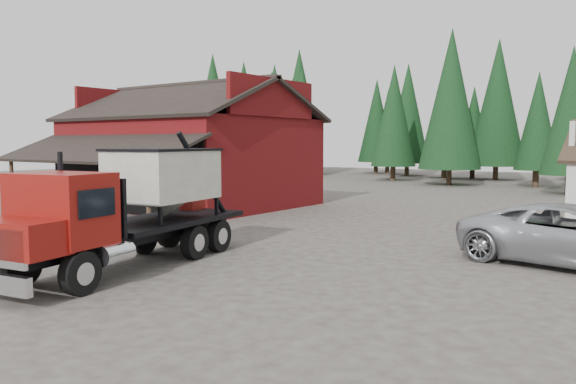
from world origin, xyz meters
The scene contains 7 objects.
ground centered at (0.00, 0.00, 0.00)m, with size 120.00×120.00×0.00m, color #403832.
red_barn centered at (-11.00, 9.90, 2.69)m, with size 12.80×13.63×7.18m.
conifer_backdrop centered at (0.00, 42.00, 0.00)m, with size 76.00×16.00×16.00m, color black, non-canonical shape.
near_pine_a centered at (-22.00, 28.00, 6.39)m, with size 4.40×4.40×11.40m.
near_pine_b centered at (6.00, 30.00, 5.89)m, with size 3.96×3.96×10.40m.
near_pine_d centered at (-4.00, 34.00, 7.39)m, with size 5.28×5.28×13.40m.
feed_truck centered at (-0.45, -2.97, 1.88)m, with size 3.80×9.17×4.02m.
Camera 1 is at (12.73, -13.57, 3.64)m, focal length 35.00 mm.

